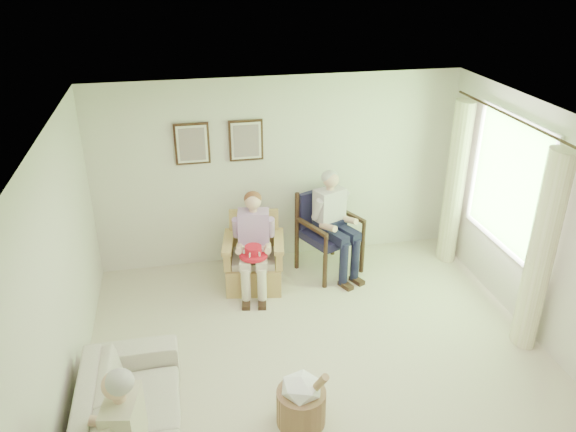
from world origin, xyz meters
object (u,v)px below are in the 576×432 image
object	(u,v)px
person_wicker	(254,237)
red_hat	(253,253)
person_dark	(332,217)
hatbox	(301,400)
sofa	(129,431)
wood_armchair	(328,228)
wicker_armchair	(254,263)

from	to	relation	value
person_wicker	red_hat	world-z (taller)	person_wicker
person_dark	hatbox	xyz separation A→B (m)	(-0.99, -2.55, -0.59)
sofa	person_wicker	size ratio (longest dim) A/B	1.72
person_dark	hatbox	world-z (taller)	person_dark
wood_armchair	sofa	world-z (taller)	wood_armchair
sofa	person_dark	size ratio (longest dim) A/B	1.56
wicker_armchair	sofa	size ratio (longest dim) A/B	0.42
person_wicker	hatbox	size ratio (longest dim) A/B	1.90
wicker_armchair	red_hat	xyz separation A→B (m)	(-0.04, -0.33, 0.35)
wood_armchair	sofa	distance (m)	3.83
person_wicker	red_hat	size ratio (longest dim) A/B	3.69
sofa	red_hat	world-z (taller)	red_hat
hatbox	person_dark	bearing A→B (deg)	68.74
wood_armchair	person_dark	bearing A→B (deg)	-114.56
person_dark	wood_armchair	bearing A→B (deg)	65.44
wicker_armchair	person_wicker	xyz separation A→B (m)	(-0.00, -0.13, 0.45)
sofa	person_wicker	distance (m)	2.93
wicker_armchair	person_dark	bearing A→B (deg)	12.25
wood_armchair	person_wicker	distance (m)	1.13
wood_armchair	sofa	size ratio (longest dim) A/B	0.49
sofa	person_dark	bearing A→B (deg)	-43.44
person_wicker	person_dark	distance (m)	1.09
sofa	red_hat	bearing A→B (deg)	-31.70
person_wicker	wicker_armchair	bearing A→B (deg)	99.95
wood_armchair	red_hat	world-z (taller)	wood_armchair
wicker_armchair	hatbox	xyz separation A→B (m)	(0.08, -2.50, -0.03)
person_dark	red_hat	distance (m)	1.19
wicker_armchair	hatbox	size ratio (longest dim) A/B	1.38
wicker_armchair	hatbox	bearing A→B (deg)	-78.29
sofa	person_dark	world-z (taller)	person_dark
wicker_armchair	red_hat	world-z (taller)	wicker_armchair
wicker_armchair	person_dark	world-z (taller)	person_dark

